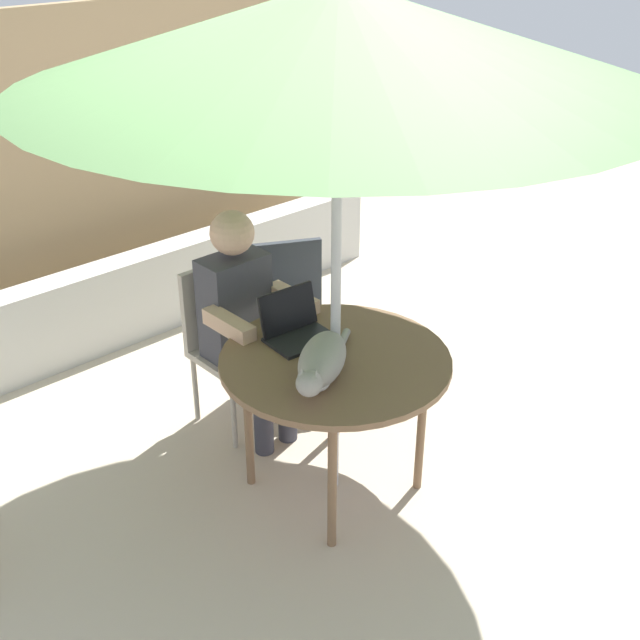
# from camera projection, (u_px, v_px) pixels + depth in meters

# --- Properties ---
(ground_plane) EXTENTS (14.00, 14.00, 0.00)m
(ground_plane) POSITION_uv_depth(u_px,v_px,m) (334.00, 484.00, 3.90)
(ground_plane) COLOR beige
(fence_back) EXTENTS (4.56, 0.08, 1.98)m
(fence_back) POSITION_uv_depth(u_px,v_px,m) (62.00, 171.00, 5.05)
(fence_back) COLOR tan
(fence_back) RESTS_ON ground
(planter_wall_low) EXTENTS (4.11, 0.20, 0.54)m
(planter_wall_low) POSITION_uv_depth(u_px,v_px,m) (121.00, 301.00, 5.04)
(planter_wall_low) COLOR beige
(planter_wall_low) RESTS_ON ground
(patio_table) EXTENTS (1.04, 1.04, 0.73)m
(patio_table) POSITION_uv_depth(u_px,v_px,m) (335.00, 368.00, 3.58)
(patio_table) COLOR brown
(patio_table) RESTS_ON ground
(patio_umbrella) EXTENTS (2.48, 2.48, 2.29)m
(patio_umbrella) POSITION_uv_depth(u_px,v_px,m) (339.00, 35.00, 2.90)
(patio_umbrella) COLOR #B7B7BC
(patio_umbrella) RESTS_ON ground
(chair_occupied) EXTENTS (0.40, 0.40, 0.88)m
(chair_occupied) POSITION_uv_depth(u_px,v_px,m) (227.00, 333.00, 4.19)
(chair_occupied) COLOR #B2A899
(chair_occupied) RESTS_ON ground
(chair_empty) EXTENTS (0.54, 0.54, 0.88)m
(chair_empty) POSITION_uv_depth(u_px,v_px,m) (291.00, 309.00, 4.43)
(chair_empty) COLOR #33383F
(chair_empty) RESTS_ON ground
(person_seated) EXTENTS (0.48, 0.48, 1.22)m
(person_seated) POSITION_uv_depth(u_px,v_px,m) (244.00, 315.00, 4.00)
(person_seated) COLOR #3F3F47
(person_seated) RESTS_ON ground
(laptop) EXTENTS (0.32, 0.28, 0.21)m
(laptop) POSITION_uv_depth(u_px,v_px,m) (294.00, 324.00, 3.69)
(laptop) COLOR black
(laptop) RESTS_ON patio_table
(cat) EXTENTS (0.58, 0.39, 0.17)m
(cat) POSITION_uv_depth(u_px,v_px,m) (321.00, 362.00, 3.35)
(cat) COLOR gray
(cat) RESTS_ON patio_table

